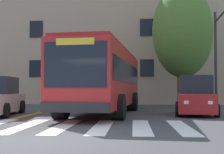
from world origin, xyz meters
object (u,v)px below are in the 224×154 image
Objects in this scene: city_bus at (104,78)px; car_red_far_lane at (195,97)px; street_tree_curbside_large at (182,32)px; traffic_light_overhead at (93,60)px; traffic_light_near_corner at (220,41)px.

city_bus is 4.64m from car_red_far_lane.
street_tree_curbside_large reaches higher than city_bus.
car_red_far_lane is (4.51, -0.50, -0.96)m from city_bus.
traffic_light_overhead is at bearing 107.20° from city_bus.
city_bus is 8.17m from street_tree_curbside_large.
traffic_light_overhead reaches higher than city_bus.
car_red_far_lane is 0.67× the size of traffic_light_near_corner.
street_tree_curbside_large reaches higher than traffic_light_overhead.
city_bus is at bearing -166.99° from traffic_light_near_corner.
traffic_light_near_corner is at bearing 13.01° from city_bus.
car_red_far_lane is 7.56m from street_tree_curbside_large.
city_bus is at bearing -72.80° from traffic_light_overhead.
city_bus is 2.37× the size of traffic_light_overhead.
traffic_light_overhead is (-5.62, 4.07, 2.22)m from car_red_far_lane.
car_red_far_lane is at bearing -6.32° from city_bus.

